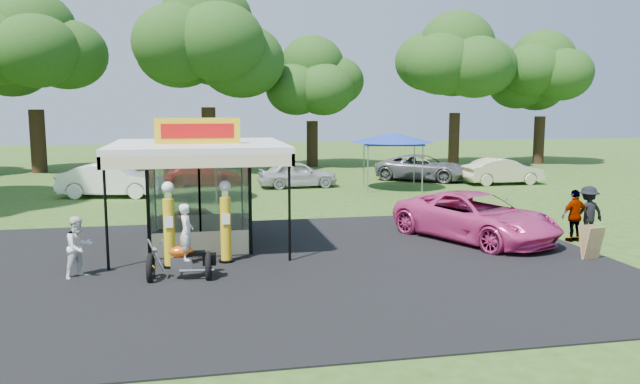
# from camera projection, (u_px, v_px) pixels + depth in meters

# --- Properties ---
(ground) EXTENTS (120.00, 120.00, 0.00)m
(ground) POSITION_uv_depth(u_px,v_px,m) (283.00, 287.00, 15.85)
(ground) COLOR #2A4B17
(ground) RESTS_ON ground
(asphalt_apron) EXTENTS (20.00, 14.00, 0.04)m
(asphalt_apron) POSITION_uv_depth(u_px,v_px,m) (273.00, 266.00, 17.79)
(asphalt_apron) COLOR black
(asphalt_apron) RESTS_ON ground
(gas_station_kiosk) EXTENTS (5.40, 5.40, 4.18)m
(gas_station_kiosk) POSITION_uv_depth(u_px,v_px,m) (199.00, 192.00, 20.06)
(gas_station_kiosk) COLOR white
(gas_station_kiosk) RESTS_ON ground
(gas_pump_left) EXTENTS (0.46, 0.46, 2.47)m
(gas_pump_left) POSITION_uv_depth(u_px,v_px,m) (169.00, 227.00, 17.45)
(gas_pump_left) COLOR black
(gas_pump_left) RESTS_ON ground
(gas_pump_right) EXTENTS (0.45, 0.45, 2.43)m
(gas_pump_right) POSITION_uv_depth(u_px,v_px,m) (226.00, 224.00, 18.04)
(gas_pump_right) COLOR black
(gas_pump_right) RESTS_ON ground
(motorcycle) EXTENTS (1.81, 0.93, 2.12)m
(motorcycle) POSITION_uv_depth(u_px,v_px,m) (184.00, 250.00, 16.31)
(motorcycle) COLOR black
(motorcycle) RESTS_ON ground
(spare_tires) EXTENTS (0.89, 0.55, 0.76)m
(spare_tires) POSITION_uv_depth(u_px,v_px,m) (164.00, 240.00, 19.51)
(spare_tires) COLOR black
(spare_tires) RESTS_ON ground
(a_frame_sign) EXTENTS (0.60, 0.59, 1.02)m
(a_frame_sign) POSITION_uv_depth(u_px,v_px,m) (591.00, 243.00, 18.50)
(a_frame_sign) COLOR #593819
(a_frame_sign) RESTS_ON ground
(kiosk_car) EXTENTS (2.82, 1.13, 0.96)m
(kiosk_car) POSITION_uv_depth(u_px,v_px,m) (200.00, 220.00, 22.38)
(kiosk_car) COLOR gold
(kiosk_car) RESTS_ON ground
(pink_sedan) EXTENTS (4.91, 6.46, 1.63)m
(pink_sedan) POSITION_uv_depth(u_px,v_px,m) (476.00, 217.00, 21.11)
(pink_sedan) COLOR #DC3C88
(pink_sedan) RESTS_ON ground
(spectator_west) EXTENTS (1.02, 1.02, 1.67)m
(spectator_west) POSITION_uv_depth(u_px,v_px,m) (79.00, 247.00, 16.54)
(spectator_west) COLOR white
(spectator_west) RESTS_ON ground
(spectator_east_a) EXTENTS (1.25, 0.80, 1.84)m
(spectator_east_a) POSITION_uv_depth(u_px,v_px,m) (588.00, 213.00, 21.33)
(spectator_east_a) COLOR black
(spectator_east_a) RESTS_ON ground
(spectator_east_b) EXTENTS (1.08, 0.56, 1.77)m
(spectator_east_b) POSITION_uv_depth(u_px,v_px,m) (575.00, 216.00, 20.93)
(spectator_east_b) COLOR gray
(spectator_east_b) RESTS_ON ground
(bg_car_a) EXTENTS (5.32, 2.74, 1.67)m
(bg_car_a) POSITION_uv_depth(u_px,v_px,m) (111.00, 180.00, 31.04)
(bg_car_a) COLOR white
(bg_car_a) RESTS_ON ground
(bg_car_b) EXTENTS (4.55, 2.06, 1.29)m
(bg_car_b) POSITION_uv_depth(u_px,v_px,m) (203.00, 174.00, 35.30)
(bg_car_b) COLOR #A30C0E
(bg_car_b) RESTS_ON ground
(bg_car_c) EXTENTS (4.44, 1.97, 1.48)m
(bg_car_c) POSITION_uv_depth(u_px,v_px,m) (298.00, 174.00, 34.63)
(bg_car_c) COLOR #B4B5B9
(bg_car_c) RESTS_ON ground
(bg_car_d) EXTENTS (6.06, 5.35, 1.56)m
(bg_car_d) POSITION_uv_depth(u_px,v_px,m) (422.00, 168.00, 37.77)
(bg_car_d) COLOR slate
(bg_car_d) RESTS_ON ground
(bg_car_e) EXTENTS (4.59, 1.60, 1.51)m
(bg_car_e) POSITION_uv_depth(u_px,v_px,m) (503.00, 171.00, 35.98)
(bg_car_e) COLOR beige
(bg_car_e) RESTS_ON ground
(tent_west) EXTENTS (4.52, 4.52, 3.16)m
(tent_west) POSITION_uv_depth(u_px,v_px,m) (186.00, 141.00, 29.66)
(tent_west) COLOR gray
(tent_west) RESTS_ON ground
(tent_east) EXTENTS (4.39, 4.39, 3.07)m
(tent_east) POSITION_uv_depth(u_px,v_px,m) (392.00, 138.00, 33.60)
(tent_east) COLOR gray
(tent_east) RESTS_ON ground
(oak_far_b) EXTENTS (9.86, 9.86, 11.75)m
(oak_far_b) POSITION_uv_depth(u_px,v_px,m) (33.00, 60.00, 41.20)
(oak_far_b) COLOR black
(oak_far_b) RESTS_ON ground
(oak_far_c) EXTENTS (10.54, 10.54, 12.42)m
(oak_far_c) POSITION_uv_depth(u_px,v_px,m) (207.00, 54.00, 41.25)
(oak_far_c) COLOR black
(oak_far_c) RESTS_ON ground
(oak_far_d) EXTENTS (7.84, 7.84, 9.33)m
(oak_far_d) POSITION_uv_depth(u_px,v_px,m) (312.00, 85.00, 45.57)
(oak_far_d) COLOR black
(oak_far_d) RESTS_ON ground
(oak_far_e) EXTENTS (9.25, 9.25, 11.01)m
(oak_far_e) POSITION_uv_depth(u_px,v_px,m) (456.00, 70.00, 45.31)
(oak_far_e) COLOR black
(oak_far_e) RESTS_ON ground
(oak_far_f) EXTENTS (8.26, 8.26, 9.95)m
(oak_far_f) POSITION_uv_depth(u_px,v_px,m) (542.00, 80.00, 47.69)
(oak_far_f) COLOR black
(oak_far_f) RESTS_ON ground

